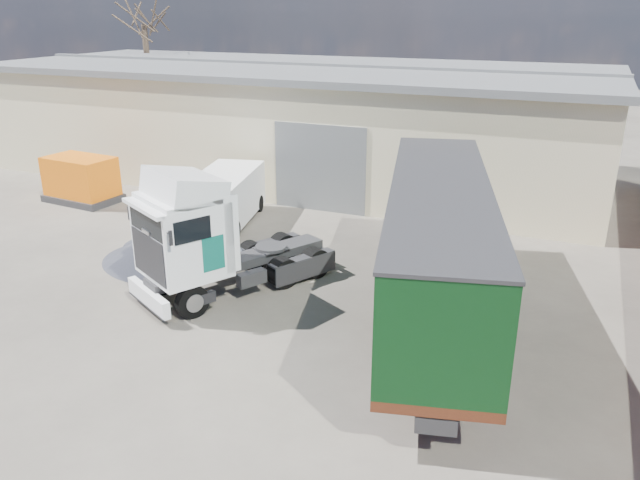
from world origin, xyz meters
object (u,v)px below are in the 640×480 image
at_px(box_trailer, 437,239).
at_px(orange_skip, 82,182).
at_px(bare_tree, 142,8).
at_px(tractor_unit, 207,243).
at_px(panel_van, 223,200).

xyz_separation_m(box_trailer, orange_skip, (-16.69, 4.94, -1.50)).
distance_m(bare_tree, orange_skip, 15.83).
relative_size(tractor_unit, box_trailer, 0.52).
xyz_separation_m(tractor_unit, orange_skip, (-10.28, 5.96, -0.80)).
height_order(panel_van, orange_skip, panel_van).
distance_m(box_trailer, orange_skip, 17.46).
relative_size(tractor_unit, orange_skip, 1.85).
xyz_separation_m(tractor_unit, box_trailer, (6.40, 1.02, 0.70)).
xyz_separation_m(tractor_unit, panel_van, (-2.93, 5.62, -0.62)).
xyz_separation_m(bare_tree, orange_skip, (5.95, -12.86, -7.07)).
bearing_deg(tractor_unit, panel_van, 145.81).
xyz_separation_m(panel_van, orange_skip, (-7.35, 0.34, -0.18)).
distance_m(tractor_unit, panel_van, 6.36).
bearing_deg(bare_tree, panel_van, -44.78).
height_order(box_trailer, orange_skip, box_trailer).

